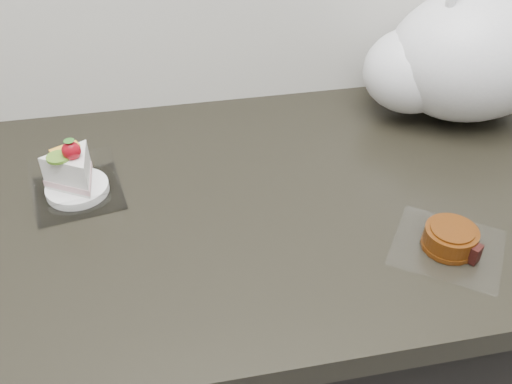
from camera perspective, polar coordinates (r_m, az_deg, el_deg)
The scene contains 4 objects.
counter at distance 1.22m, azimuth -2.28°, elevation -17.35°, with size 2.04×0.64×0.90m.
cake_tray at distance 0.92m, azimuth -17.63°, elevation 1.18°, with size 0.15×0.15×0.10m.
mooncake_wrap at distance 0.84m, azimuth 18.89°, elevation -4.60°, with size 0.20×0.20×0.03m.
plastic_bag at distance 1.11m, azimuth 19.87°, elevation 12.56°, with size 0.37×0.26×0.29m.
Camera 1 is at (-0.09, 1.00, 1.45)m, focal length 40.00 mm.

